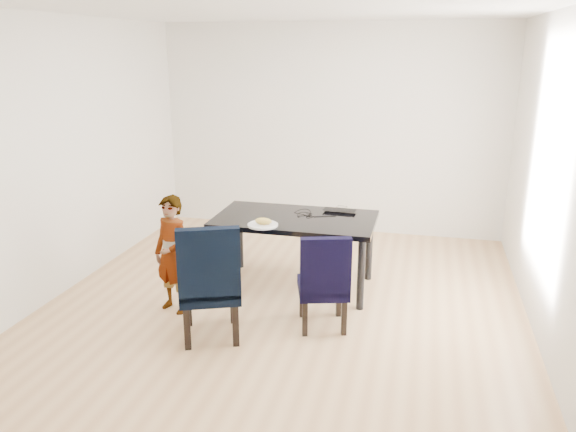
% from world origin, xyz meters
% --- Properties ---
extents(floor, '(4.50, 5.00, 0.01)m').
position_xyz_m(floor, '(0.00, 0.00, -0.01)').
color(floor, tan).
rests_on(floor, ground).
extents(ceiling, '(4.50, 5.00, 0.01)m').
position_xyz_m(ceiling, '(0.00, 0.00, 2.71)').
color(ceiling, white).
rests_on(ceiling, wall_back).
extents(wall_back, '(4.50, 0.01, 2.70)m').
position_xyz_m(wall_back, '(0.00, 2.50, 1.35)').
color(wall_back, white).
rests_on(wall_back, ground).
extents(wall_front, '(4.50, 0.01, 2.70)m').
position_xyz_m(wall_front, '(0.00, -2.50, 1.35)').
color(wall_front, beige).
rests_on(wall_front, ground).
extents(wall_left, '(0.01, 5.00, 2.70)m').
position_xyz_m(wall_left, '(-2.25, 0.00, 1.35)').
color(wall_left, silver).
rests_on(wall_left, ground).
extents(wall_right, '(0.01, 5.00, 2.70)m').
position_xyz_m(wall_right, '(2.25, 0.00, 1.35)').
color(wall_right, silver).
rests_on(wall_right, ground).
extents(dining_table, '(1.60, 0.90, 0.75)m').
position_xyz_m(dining_table, '(0.00, 0.50, 0.38)').
color(dining_table, black).
rests_on(dining_table, floor).
extents(chair_left, '(0.66, 0.67, 1.04)m').
position_xyz_m(chair_left, '(-0.46, -0.68, 0.52)').
color(chair_left, black).
rests_on(chair_left, floor).
extents(chair_right, '(0.53, 0.55, 0.89)m').
position_xyz_m(chair_right, '(0.43, -0.28, 0.44)').
color(chair_right, black).
rests_on(chair_right, floor).
extents(child, '(0.47, 0.39, 1.11)m').
position_xyz_m(child, '(-0.97, -0.30, 0.56)').
color(child, red).
rests_on(child, floor).
extents(plate, '(0.37, 0.37, 0.02)m').
position_xyz_m(plate, '(-0.24, 0.15, 0.76)').
color(plate, silver).
rests_on(plate, dining_table).
extents(sandwich, '(0.18, 0.11, 0.07)m').
position_xyz_m(sandwich, '(-0.23, 0.14, 0.80)').
color(sandwich, gold).
rests_on(sandwich, plate).
extents(laptop, '(0.35, 0.24, 0.03)m').
position_xyz_m(laptop, '(0.41, 0.84, 0.76)').
color(laptop, black).
rests_on(laptop, dining_table).
extents(cable_tangle, '(0.17, 0.17, 0.01)m').
position_xyz_m(cable_tangle, '(0.08, 0.56, 0.75)').
color(cable_tangle, black).
rests_on(cable_tangle, dining_table).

